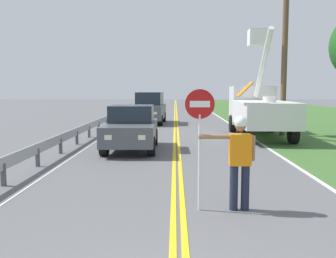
{
  "coord_description": "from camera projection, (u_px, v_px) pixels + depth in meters",
  "views": [
    {
      "loc": [
        -0.06,
        -3.02,
        2.34
      ],
      "look_at": [
        -0.26,
        7.63,
        1.2
      ],
      "focal_mm": 40.5,
      "sensor_mm": 36.0,
      "label": 1
    }
  ],
  "objects": [
    {
      "name": "guardrail_left_shoulder",
      "position": [
        94.0,
        124.0,
        19.31
      ],
      "size": [
        0.1,
        32.0,
        0.71
      ],
      "color": "#9EA0A3",
      "rests_on": "ground"
    },
    {
      "name": "centerline_yellow_left",
      "position": [
        175.0,
        127.0,
        23.14
      ],
      "size": [
        0.11,
        110.0,
        0.01
      ],
      "primitive_type": "cube",
      "color": "yellow",
      "rests_on": "ground"
    },
    {
      "name": "oncoming_suv_second",
      "position": [
        150.0,
        108.0,
        25.4
      ],
      "size": [
        2.06,
        4.67,
        2.1
      ],
      "color": "#4C5156",
      "rests_on": "ground"
    },
    {
      "name": "edge_line_left",
      "position": [
        117.0,
        127.0,
        23.2
      ],
      "size": [
        0.12,
        110.0,
        0.01
      ],
      "primitive_type": "cube",
      "color": "silver",
      "rests_on": "ground"
    },
    {
      "name": "utility_pole_near",
      "position": [
        285.0,
        48.0,
        18.55
      ],
      "size": [
        1.8,
        0.28,
        8.3
      ],
      "color": "brown",
      "rests_on": "ground"
    },
    {
      "name": "stop_sign_paddle",
      "position": [
        200.0,
        122.0,
        7.15
      ],
      "size": [
        0.56,
        0.04,
        2.33
      ],
      "color": "silver",
      "rests_on": "ground"
    },
    {
      "name": "centerline_yellow_right",
      "position": [
        178.0,
        127.0,
        23.13
      ],
      "size": [
        0.11,
        110.0,
        0.01
      ],
      "primitive_type": "cube",
      "color": "yellow",
      "rests_on": "ground"
    },
    {
      "name": "edge_line_right",
      "position": [
        235.0,
        127.0,
        23.07
      ],
      "size": [
        0.12,
        110.0,
        0.01
      ],
      "primitive_type": "cube",
      "color": "silver",
      "rests_on": "ground"
    },
    {
      "name": "oncoming_sedan_nearest",
      "position": [
        131.0,
        128.0,
        14.45
      ],
      "size": [
        1.97,
        4.13,
        1.7
      ],
      "color": "#4C5156",
      "rests_on": "ground"
    },
    {
      "name": "flagger_worker",
      "position": [
        240.0,
        157.0,
        7.23
      ],
      "size": [
        1.09,
        0.25,
        1.83
      ],
      "color": "#1E2338",
      "rests_on": "ground"
    },
    {
      "name": "utility_bucket_truck",
      "position": [
        258.0,
        108.0,
        18.6
      ],
      "size": [
        2.84,
        6.87,
        5.28
      ],
      "color": "silver",
      "rests_on": "ground"
    }
  ]
}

